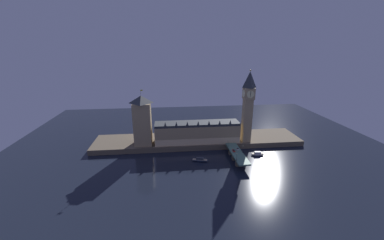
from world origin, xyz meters
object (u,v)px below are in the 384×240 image
object	(u,v)px
car_southbound_trail	(238,149)
street_lamp_far	(228,143)
boat_upstream	(200,160)
clock_tower	(248,105)
street_lamp_near	(237,156)
boat_downstream	(258,154)
victoria_tower	(142,120)
street_lamp_mid	(243,148)
car_northbound_lead	(234,151)
pedestrian_mid_walk	(242,151)
pedestrian_near_rail	(237,159)

from	to	relation	value
car_southbound_trail	street_lamp_far	world-z (taller)	street_lamp_far
car_southbound_trail	boat_upstream	bearing A→B (deg)	-170.32
clock_tower	street_lamp_near	world-z (taller)	clock_tower
street_lamp_near	street_lamp_far	xyz separation A→B (m)	(-0.00, 29.44, -0.36)
street_lamp_far	boat_downstream	xyz separation A→B (m)	(27.73, -7.63, -9.67)
car_southbound_trail	victoria_tower	bearing A→B (deg)	162.57
victoria_tower	street_lamp_mid	xyz separation A→B (m)	(93.03, -35.05, -18.99)
car_northbound_lead	boat_upstream	distance (m)	33.13
car_southbound_trail	street_lamp_near	size ratio (longest dim) A/B	0.58
clock_tower	car_northbound_lead	size ratio (longest dim) A/B	15.55
pedestrian_mid_walk	street_lamp_far	xyz separation A→B (m)	(-9.73, 14.39, 2.97)
pedestrian_near_rail	street_lamp_far	bearing A→B (deg)	90.78
car_southbound_trail	street_lamp_mid	bearing A→B (deg)	-67.80
pedestrian_near_rail	victoria_tower	bearing A→B (deg)	149.12
car_northbound_lead	car_southbound_trail	xyz separation A→B (m)	(4.67, 3.30, -0.02)
pedestrian_near_rail	street_lamp_far	distance (m)	29.64
car_northbound_lead	pedestrian_mid_walk	distance (m)	7.65
car_southbound_trail	street_lamp_near	bearing A→B (deg)	-109.06
street_lamp_near	boat_downstream	size ratio (longest dim) A/B	0.51
street_lamp_near	street_lamp_far	bearing A→B (deg)	90.00
car_southbound_trail	pedestrian_mid_walk	bearing A→B (deg)	-69.88
victoria_tower	boat_upstream	bearing A→B (deg)	-33.06
car_northbound_lead	boat_downstream	xyz separation A→B (m)	(24.99, 3.69, -6.42)
street_lamp_far	victoria_tower	bearing A→B (deg)	166.22
clock_tower	street_lamp_near	size ratio (longest dim) A/B	10.86
street_lamp_mid	boat_downstream	bearing A→B (deg)	21.94
clock_tower	street_lamp_far	size ratio (longest dim) A/B	11.89
pedestrian_near_rail	boat_downstream	distance (m)	35.61
boat_downstream	car_southbound_trail	bearing A→B (deg)	-178.90
street_lamp_near	boat_upstream	distance (m)	34.74
clock_tower	street_lamp_far	world-z (taller)	clock_tower
car_southbound_trail	street_lamp_near	world-z (taller)	street_lamp_near
street_lamp_mid	boat_downstream	size ratio (longest dim) A/B	0.53
boat_downstream	street_lamp_near	bearing A→B (deg)	-141.81
pedestrian_near_rail	street_lamp_mid	bearing A→B (deg)	56.60
pedestrian_near_rail	street_lamp_far	size ratio (longest dim) A/B	0.26
victoria_tower	street_lamp_far	xyz separation A→B (m)	(82.90, -20.33, -19.52)
car_northbound_lead	pedestrian_mid_walk	world-z (taller)	pedestrian_mid_walk
car_northbound_lead	street_lamp_near	size ratio (longest dim) A/B	0.70
victoria_tower	car_southbound_trail	xyz separation A→B (m)	(90.30, -28.35, -22.80)
street_lamp_near	clock_tower	bearing A→B (deg)	63.16
pedestrian_near_rail	street_lamp_mid	distance (m)	18.04
clock_tower	pedestrian_mid_walk	xyz separation A→B (m)	(-13.30, -30.46, -36.63)
car_northbound_lead	pedestrian_near_rail	world-z (taller)	pedestrian_near_rail
pedestrian_near_rail	boat_downstream	size ratio (longest dim) A/B	0.12
pedestrian_near_rail	street_lamp_mid	size ratio (longest dim) A/B	0.23
victoria_tower	pedestrian_near_rail	world-z (taller)	victoria_tower
street_lamp_far	pedestrian_mid_walk	bearing A→B (deg)	-55.93
victoria_tower	boat_downstream	world-z (taller)	victoria_tower
pedestrian_mid_walk	pedestrian_near_rail	bearing A→B (deg)	-121.73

